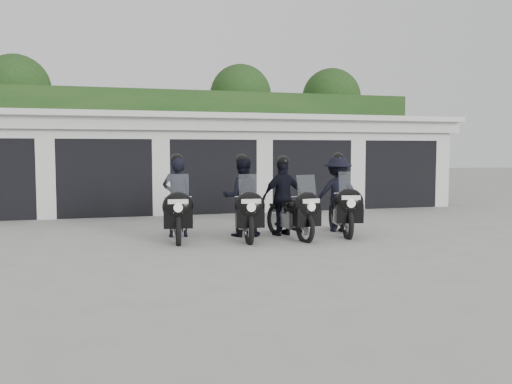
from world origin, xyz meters
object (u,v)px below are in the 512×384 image
object	(u,v)px
police_bike_a	(178,204)
police_bike_c	(287,201)
police_bike_b	(243,201)
police_bike_d	(339,198)

from	to	relation	value
police_bike_a	police_bike_c	bearing A→B (deg)	-0.57
police_bike_b	police_bike_d	bearing A→B (deg)	7.69
police_bike_a	police_bike_b	world-z (taller)	police_bike_a
police_bike_b	police_bike_c	xyz separation A→B (m)	(0.95, -0.12, -0.01)
police_bike_c	police_bike_d	world-z (taller)	police_bike_d
police_bike_c	police_bike_d	bearing A→B (deg)	-0.22
police_bike_c	police_bike_a	bearing A→B (deg)	163.81
police_bike_b	police_bike_c	world-z (taller)	police_bike_b
police_bike_a	police_bike_d	world-z (taller)	police_bike_d
police_bike_a	police_bike_d	distance (m)	3.68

